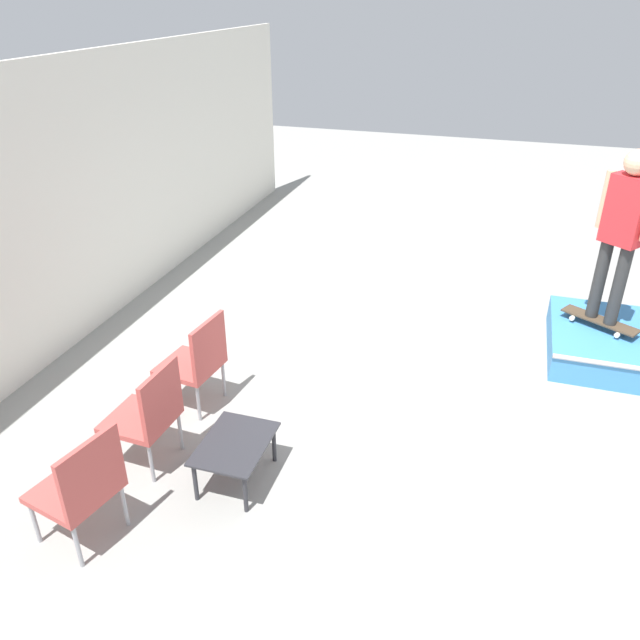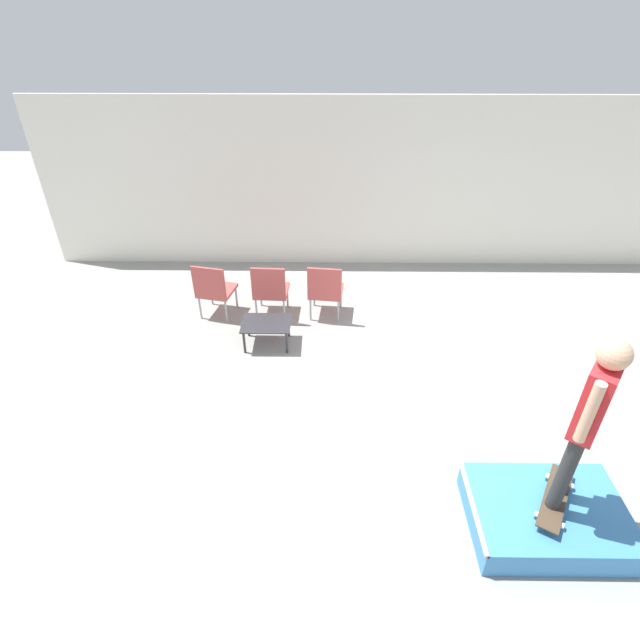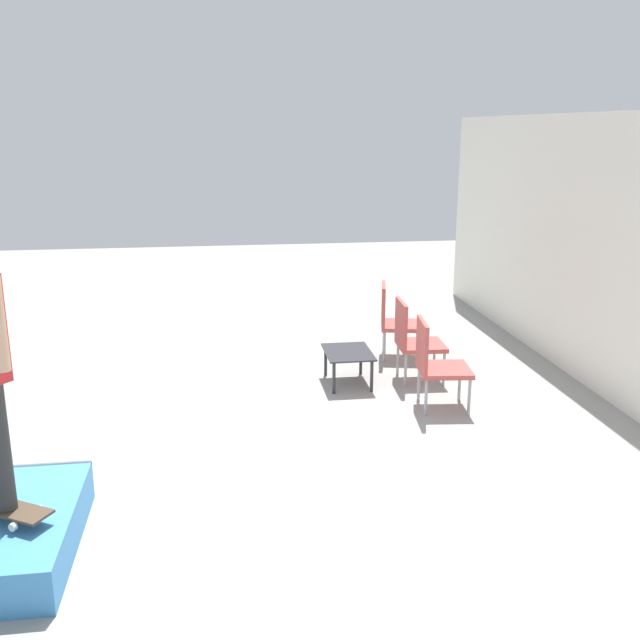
# 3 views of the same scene
# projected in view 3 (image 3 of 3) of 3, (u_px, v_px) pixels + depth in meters

# --- Properties ---
(ground_plane) EXTENTS (24.00, 24.00, 0.00)m
(ground_plane) POSITION_uv_depth(u_px,v_px,m) (207.00, 462.00, 6.23)
(ground_plane) COLOR gray
(coffee_table) EXTENTS (0.71, 0.52, 0.38)m
(coffee_table) POSITION_uv_depth(u_px,v_px,m) (348.00, 356.00, 8.08)
(coffee_table) COLOR #2D2D33
(coffee_table) RESTS_ON ground_plane
(patio_chair_left) EXTENTS (0.62, 0.62, 0.94)m
(patio_chair_left) POSITION_uv_depth(u_px,v_px,m) (394.00, 318.00, 8.98)
(patio_chair_left) COLOR #99999E
(patio_chair_left) RESTS_ON ground_plane
(patio_chair_center) EXTENTS (0.55, 0.55, 0.94)m
(patio_chair_center) POSITION_uv_depth(u_px,v_px,m) (413.00, 337.00, 8.14)
(patio_chair_center) COLOR #99999E
(patio_chair_center) RESTS_ON ground_plane
(patio_chair_right) EXTENTS (0.57, 0.57, 0.94)m
(patio_chair_right) POSITION_uv_depth(u_px,v_px,m) (435.00, 361.00, 7.32)
(patio_chair_right) COLOR #99999E
(patio_chair_right) RESTS_ON ground_plane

